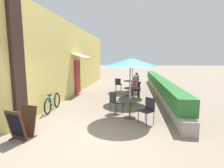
# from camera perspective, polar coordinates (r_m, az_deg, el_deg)

# --- Properties ---
(ground_plane) EXTENTS (120.00, 120.00, 0.00)m
(ground_plane) POSITION_cam_1_polar(r_m,az_deg,el_deg) (5.01, -7.48, -17.40)
(ground_plane) COLOR gray
(cafe_facade_wall) EXTENTS (0.98, 13.88, 4.20)m
(cafe_facade_wall) POSITION_cam_1_polar(r_m,az_deg,el_deg) (11.78, -11.19, 7.62)
(cafe_facade_wall) COLOR #E0CC6B
(cafe_facade_wall) RESTS_ON ground_plane
(planter_hedge) EXTENTS (0.60, 12.88, 1.01)m
(planter_hedge) POSITION_cam_1_polar(r_m,az_deg,el_deg) (11.43, 15.14, -0.33)
(planter_hedge) COLOR gray
(planter_hedge) RESTS_ON ground_plane
(patio_table_near) EXTENTS (0.86, 0.86, 0.72)m
(patio_table_near) POSITION_cam_1_polar(r_m,az_deg,el_deg) (6.45, 5.88, -6.37)
(patio_table_near) COLOR brown
(patio_table_near) RESTS_ON ground_plane
(patio_umbrella_near) EXTENTS (1.98, 1.98, 2.25)m
(patio_umbrella_near) POSITION_cam_1_polar(r_m,az_deg,el_deg) (6.25, 6.08, 7.08)
(patio_umbrella_near) COLOR #B7B7BC
(patio_umbrella_near) RESTS_ON ground_plane
(cafe_chair_near_left) EXTENTS (0.57, 0.57, 0.87)m
(cafe_chair_near_left) POSITION_cam_1_polar(r_m,az_deg,el_deg) (6.97, 0.95, -5.50)
(cafe_chair_near_left) COLOR #232328
(cafe_chair_near_left) RESTS_ON ground_plane
(cafe_chair_near_right) EXTENTS (0.57, 0.57, 0.87)m
(cafe_chair_near_right) POSITION_cam_1_polar(r_m,az_deg,el_deg) (6.01, 11.61, -7.86)
(cafe_chair_near_right) COLOR #232328
(cafe_chair_near_right) RESTS_ON ground_plane
(coffee_cup_near) EXTENTS (0.07, 0.07, 0.09)m
(coffee_cup_near) POSITION_cam_1_polar(r_m,az_deg,el_deg) (6.55, 6.21, -4.21)
(coffee_cup_near) COLOR white
(coffee_cup_near) RESTS_ON patio_table_near
(patio_table_mid) EXTENTS (0.86, 0.86, 0.72)m
(patio_table_mid) POSITION_cam_1_polar(r_m,az_deg,el_deg) (8.88, 6.65, -2.40)
(patio_table_mid) COLOR brown
(patio_table_mid) RESTS_ON ground_plane
(patio_umbrella_mid) EXTENTS (1.98, 1.98, 2.25)m
(patio_umbrella_mid) POSITION_cam_1_polar(r_m,az_deg,el_deg) (8.73, 6.81, 7.34)
(patio_umbrella_mid) COLOR #B7B7BC
(patio_umbrella_mid) RESTS_ON ground_plane
(cafe_chair_mid_left) EXTENTS (0.47, 0.47, 0.87)m
(cafe_chair_mid_left) POSITION_cam_1_polar(r_m,az_deg,el_deg) (9.64, 7.21, -1.75)
(cafe_chair_mid_left) COLOR #232328
(cafe_chair_mid_left) RESTS_ON ground_plane
(seated_patron_mid_left) EXTENTS (0.46, 0.40, 1.25)m
(seated_patron_mid_left) POSITION_cam_1_polar(r_m,az_deg,el_deg) (9.59, 7.88, -0.78)
(seated_patron_mid_left) COLOR #23232D
(seated_patron_mid_left) RESTS_ON ground_plane
(cafe_chair_mid_right) EXTENTS (0.47, 0.47, 0.87)m
(cafe_chair_mid_right) POSITION_cam_1_polar(r_m,az_deg,el_deg) (8.13, 5.97, -3.57)
(cafe_chair_mid_right) COLOR #232328
(cafe_chair_mid_right) RESTS_ON ground_plane
(coffee_cup_mid) EXTENTS (0.07, 0.07, 0.09)m
(coffee_cup_mid) POSITION_cam_1_polar(r_m,az_deg,el_deg) (8.99, 6.56, -0.88)
(coffee_cup_mid) COLOR #B73D3D
(coffee_cup_mid) RESTS_ON patio_table_mid
(patio_table_far) EXTENTS (0.86, 0.86, 0.72)m
(patio_table_far) POSITION_cam_1_polar(r_m,az_deg,el_deg) (11.81, 5.79, 0.22)
(patio_table_far) COLOR brown
(patio_table_far) RESTS_ON ground_plane
(patio_umbrella_far) EXTENTS (1.98, 1.98, 2.25)m
(patio_umbrella_far) POSITION_cam_1_polar(r_m,az_deg,el_deg) (11.70, 5.90, 7.52)
(patio_umbrella_far) COLOR #B7B7BC
(patio_umbrella_far) RESTS_ON ground_plane
(cafe_chair_far_left) EXTENTS (0.52, 0.52, 0.87)m
(cafe_chair_far_left) POSITION_cam_1_polar(r_m,az_deg,el_deg) (11.14, 7.60, -0.44)
(cafe_chair_far_left) COLOR #232328
(cafe_chair_far_left) RESTS_ON ground_plane
(cafe_chair_far_right) EXTENTS (0.56, 0.56, 0.87)m
(cafe_chair_far_right) POSITION_cam_1_polar(r_m,az_deg,el_deg) (12.47, 7.73, 0.47)
(cafe_chair_far_right) COLOR #232328
(cafe_chair_far_right) RESTS_ON ground_plane
(seated_patron_far_right) EXTENTS (0.51, 0.50, 1.25)m
(seated_patron_far_right) POSITION_cam_1_polar(r_m,az_deg,el_deg) (12.38, 8.16, 1.20)
(seated_patron_far_right) COLOR #23232D
(seated_patron_far_right) RESTS_ON ground_plane
(cafe_chair_far_back) EXTENTS (0.45, 0.45, 0.87)m
(cafe_chair_far_back) POSITION_cam_1_polar(r_m,az_deg,el_deg) (11.88, 2.05, 0.16)
(cafe_chair_far_back) COLOR #232328
(cafe_chair_far_back) RESTS_ON ground_plane
(coffee_cup_far) EXTENTS (0.07, 0.07, 0.09)m
(coffee_cup_far) POSITION_cam_1_polar(r_m,az_deg,el_deg) (11.82, 6.04, 1.28)
(coffee_cup_far) COLOR #232328
(coffee_cup_far) RESTS_ON patio_table_far
(bicycle_leaning) EXTENTS (0.22, 1.71, 0.75)m
(bicycle_leaning) POSITION_cam_1_polar(r_m,az_deg,el_deg) (7.78, -18.80, -5.78)
(bicycle_leaning) COLOR black
(bicycle_leaning) RESTS_ON ground_plane
(menu_board) EXTENTS (0.63, 0.72, 0.86)m
(menu_board) POSITION_cam_1_polar(r_m,az_deg,el_deg) (5.44, -27.27, -11.39)
(menu_board) COLOR #422819
(menu_board) RESTS_ON ground_plane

